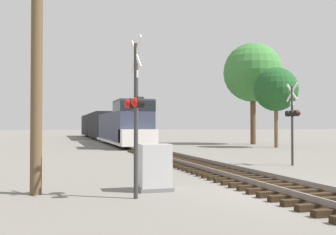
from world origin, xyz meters
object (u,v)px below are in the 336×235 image
(crossing_signal_near, at_px, (135,107))
(tree_mid_background, at_px, (253,73))
(utility_pole, at_px, (37,64))
(tree_far_right, at_px, (276,89))
(relay_cabinet, at_px, (155,168))
(freight_train, at_px, (104,126))
(crossing_signal_far, at_px, (293,116))

(crossing_signal_near, distance_m, tree_mid_background, 33.47)
(utility_pole, relative_size, tree_mid_background, 0.67)
(tree_far_right, relative_size, tree_mid_background, 0.67)
(crossing_signal_near, bearing_deg, relay_cabinet, 136.47)
(utility_pole, bearing_deg, freight_train, 80.69)
(relay_cabinet, bearing_deg, tree_mid_background, 56.32)
(freight_train, bearing_deg, tree_mid_background, -51.89)
(freight_train, xyz_separation_m, relay_cabinet, (-3.71, -44.08, -1.28))
(freight_train, bearing_deg, tree_far_right, -61.88)
(crossing_signal_far, bearing_deg, tree_mid_background, -24.48)
(crossing_signal_near, height_order, tree_far_right, tree_far_right)
(freight_train, relative_size, tree_far_right, 6.77)
(relay_cabinet, bearing_deg, utility_pole, 173.75)
(crossing_signal_near, relative_size, relay_cabinet, 3.10)
(crossing_signal_near, height_order, relay_cabinet, crossing_signal_near)
(crossing_signal_far, bearing_deg, crossing_signal_near, 124.19)
(freight_train, height_order, tree_far_right, tree_far_right)
(utility_pole, distance_m, tree_mid_background, 33.69)
(tree_mid_background, bearing_deg, crossing_signal_near, -123.86)
(freight_train, distance_m, utility_pole, 44.32)
(crossing_signal_near, bearing_deg, tree_far_right, 135.26)
(crossing_signal_near, xyz_separation_m, relay_cabinet, (0.84, 1.06, -1.78))
(crossing_signal_near, relative_size, crossing_signal_far, 1.07)
(freight_train, height_order, crossing_signal_near, crossing_signal_near)
(freight_train, bearing_deg, utility_pole, -99.31)
(relay_cabinet, relative_size, utility_pole, 0.19)
(relay_cabinet, xyz_separation_m, tree_mid_background, (17.59, 26.39, 7.01))
(tree_far_right, bearing_deg, freight_train, 118.12)
(freight_train, bearing_deg, relay_cabinet, -94.81)
(relay_cabinet, height_order, tree_mid_background, tree_mid_background)
(tree_mid_background, bearing_deg, utility_pole, -128.97)
(tree_far_right, bearing_deg, utility_pole, -135.38)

